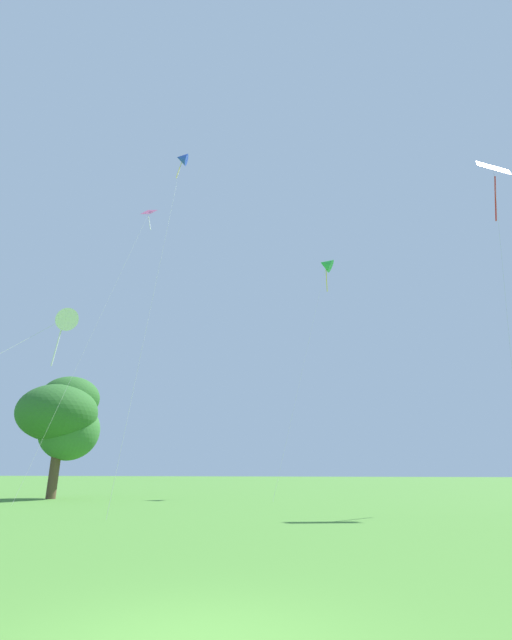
% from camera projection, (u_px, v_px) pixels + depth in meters
% --- Properties ---
extents(kite_pink_low, '(1.66, 10.23, 24.95)m').
position_uv_depth(kite_pink_low, '(144.00, 225.00, 40.35)').
color(kite_pink_low, pink).
rests_on(kite_pink_low, ground_plane).
extents(kite_purple_streamer, '(4.34, 7.22, 23.42)m').
position_uv_depth(kite_purple_streamer, '(494.00, 181.00, 31.86)').
color(kite_purple_streamer, purple).
rests_on(kite_purple_streamer, ground_plane).
extents(kite_green_small, '(3.66, 11.42, 22.05)m').
position_uv_depth(kite_green_small, '(326.00, 265.00, 44.51)').
color(kite_green_small, green).
rests_on(kite_green_small, ground_plane).
extents(kite_white_distant, '(3.47, 10.45, 9.40)m').
position_uv_depth(kite_white_distant, '(63.00, 318.00, 21.32)').
color(kite_white_distant, white).
rests_on(kite_white_distant, ground_plane).
extents(kite_blue_delta, '(1.16, 6.02, 21.87)m').
position_uv_depth(kite_blue_delta, '(182.00, 159.00, 29.76)').
color(kite_blue_delta, blue).
rests_on(kite_blue_delta, ground_plane).
extents(tree_left_oak, '(5.66, 6.11, 8.77)m').
position_uv_depth(tree_left_oak, '(64.00, 415.00, 33.58)').
color(tree_left_oak, brown).
rests_on(tree_left_oak, ground_plane).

